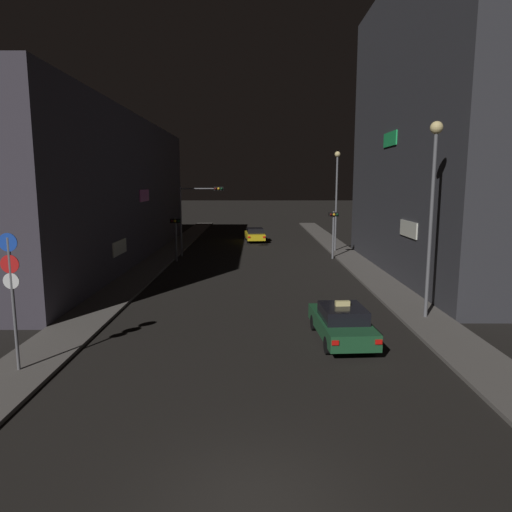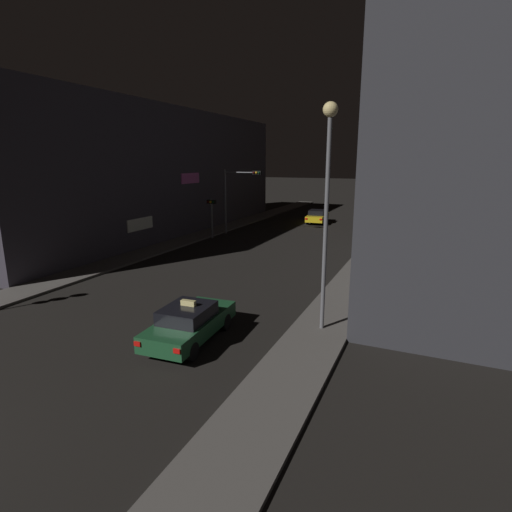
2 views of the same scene
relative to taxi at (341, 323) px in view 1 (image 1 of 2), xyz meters
name	(u,v)px [view 1 (image 1 of 2)]	position (x,y,z in m)	size (l,w,h in m)	color
ground_plane	(254,508)	(-3.32, -9.30, -0.74)	(300.00, 300.00, 0.00)	black
sidewalk_left	(162,257)	(-10.91, 19.99, -0.67)	(2.29, 62.58, 0.13)	#5B5651
sidewalk_right	(348,257)	(4.28, 19.99, -0.67)	(2.29, 62.58, 0.13)	#5B5651
building_facade_left	(77,190)	(-17.17, 19.03, 4.79)	(10.31, 35.33, 11.04)	#3D3842
building_facade_right	(465,127)	(10.26, 13.48, 8.89)	(9.76, 22.48, 19.25)	#333338
taxi	(341,323)	(0.00, 0.00, 0.00)	(2.06, 4.55, 1.62)	#1E512D
far_car	(254,235)	(-3.43, 30.46, 0.00)	(2.18, 4.59, 1.42)	yellow
traffic_light_overhead	(195,206)	(-8.24, 20.85, 3.41)	(3.64, 0.42, 5.83)	slate
traffic_light_left_kerb	(175,230)	(-9.51, 18.29, 1.73)	(0.80, 0.42, 3.41)	slate
traffic_light_right_kerb	(332,225)	(2.88, 19.51, 2.00)	(0.80, 0.42, 3.82)	slate
sign_pole_left	(11,288)	(-10.95, -3.08, 2.10)	(0.58, 0.10, 4.42)	slate
street_lamp_near_block	(432,185)	(4.31, 2.85, 5.25)	(0.54, 0.54, 8.51)	slate
street_lamp_far_block	(336,187)	(3.69, 23.24, 4.97)	(0.49, 0.49, 8.59)	slate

